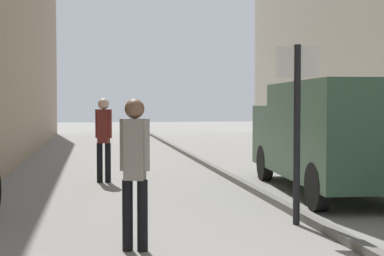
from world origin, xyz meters
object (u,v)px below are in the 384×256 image
Objects in this scene: pedestrian_main_foreground at (135,163)px; delivery_van at (333,133)px; pedestrian_mid_block at (104,134)px; street_sign_post at (297,118)px.

delivery_van is (4.16, 3.84, 0.13)m from pedestrian_main_foreground.
delivery_van is at bearing -11.20° from pedestrian_mid_block.
delivery_van is 3.26m from street_sign_post.
pedestrian_mid_block is 5.66m from street_sign_post.
pedestrian_main_foreground is at bearing -71.94° from pedestrian_mid_block.
street_sign_post reaches higher than delivery_van.
delivery_van is at bearing -107.01° from street_sign_post.
delivery_van reaches higher than pedestrian_mid_block.
pedestrian_mid_block is 0.72× the size of street_sign_post.
street_sign_post reaches higher than pedestrian_mid_block.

